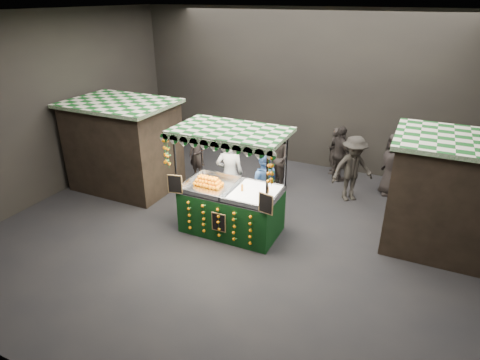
% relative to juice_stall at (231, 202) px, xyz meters
% --- Properties ---
extents(ground, '(12.00, 12.00, 0.00)m').
position_rel_juice_stall_xyz_m(ground, '(0.42, 0.00, -0.81)').
color(ground, black).
rests_on(ground, ground).
extents(market_hall, '(12.10, 10.10, 5.05)m').
position_rel_juice_stall_xyz_m(market_hall, '(0.42, 0.00, 2.57)').
color(market_hall, black).
rests_on(market_hall, ground).
extents(neighbour_stall_left, '(3.00, 2.20, 2.60)m').
position_rel_juice_stall_xyz_m(neighbour_stall_left, '(-3.98, 1.00, 0.50)').
color(neighbour_stall_left, black).
rests_on(neighbour_stall_left, ground).
extents(neighbour_stall_right, '(3.00, 2.20, 2.60)m').
position_rel_juice_stall_xyz_m(neighbour_stall_right, '(4.82, 1.50, 0.50)').
color(neighbour_stall_right, black).
rests_on(neighbour_stall_right, ground).
extents(juice_stall, '(2.69, 1.58, 2.61)m').
position_rel_juice_stall_xyz_m(juice_stall, '(0.00, 0.00, 0.00)').
color(juice_stall, black).
rests_on(juice_stall, ground).
extents(vendor_grey, '(0.86, 0.73, 1.98)m').
position_rel_juice_stall_xyz_m(vendor_grey, '(-0.58, 1.10, 0.18)').
color(vendor_grey, gray).
rests_on(vendor_grey, ground).
extents(vendor_blue, '(1.03, 0.92, 1.76)m').
position_rel_juice_stall_xyz_m(vendor_blue, '(0.34, 1.17, 0.07)').
color(vendor_blue, navy).
rests_on(vendor_blue, ground).
extents(shopper_0, '(0.62, 0.44, 1.57)m').
position_rel_juice_stall_xyz_m(shopper_0, '(-2.32, 2.34, -0.02)').
color(shopper_0, '#2D2625').
rests_on(shopper_0, ground).
extents(shopper_1, '(1.17, 1.19, 1.93)m').
position_rel_juice_stall_xyz_m(shopper_1, '(0.14, 2.69, 0.16)').
color(shopper_1, black).
rests_on(shopper_1, ground).
extents(shopper_2, '(1.03, 1.01, 1.74)m').
position_rel_juice_stall_xyz_m(shopper_2, '(1.70, 4.10, 0.06)').
color(shopper_2, black).
rests_on(shopper_2, ground).
extents(shopper_3, '(1.39, 1.32, 1.89)m').
position_rel_juice_stall_xyz_m(shopper_3, '(2.30, 2.93, 0.13)').
color(shopper_3, black).
rests_on(shopper_3, ground).
extents(shopper_4, '(1.11, 0.99, 1.91)m').
position_rel_juice_stall_xyz_m(shopper_4, '(-4.08, 3.29, 0.15)').
color(shopper_4, '#2A2522').
rests_on(shopper_4, ground).
extents(shopper_5, '(1.30, 1.62, 1.72)m').
position_rel_juice_stall_xyz_m(shopper_5, '(3.87, 3.74, 0.05)').
color(shopper_5, '#2B2323').
rests_on(shopper_5, ground).
extents(shopper_6, '(0.45, 0.61, 1.52)m').
position_rel_juice_stall_xyz_m(shopper_6, '(1.41, 4.60, -0.05)').
color(shopper_6, black).
rests_on(shopper_6, ground).
extents(shopper_7, '(0.89, 1.05, 1.82)m').
position_rel_juice_stall_xyz_m(shopper_7, '(3.26, 3.80, 0.10)').
color(shopper_7, black).
rests_on(shopper_7, ground).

